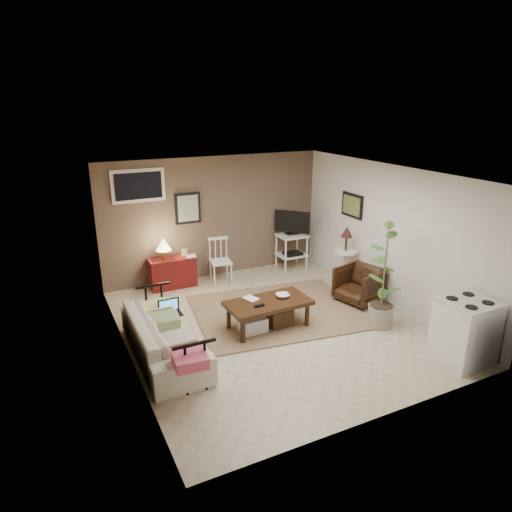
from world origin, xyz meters
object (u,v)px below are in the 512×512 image
sofa (163,330)px  side_table (346,250)px  spindle_chair (220,262)px  stove (465,331)px  red_console (172,270)px  potted_plant (385,271)px  tv_stand (292,239)px  coffee_table (268,312)px  armchair (359,283)px

sofa → side_table: side_table is taller
spindle_chair → stove: stove is taller
sofa → red_console: size_ratio=2.05×
red_console → spindle_chair: 0.96m
sofa → potted_plant: 3.41m
tv_stand → side_table: 1.35m
side_table → potted_plant: potted_plant is taller
coffee_table → potted_plant: potted_plant is taller
red_console → stove: red_console is taller
red_console → side_table: (2.99, -1.40, 0.39)m
tv_stand → side_table: bearing=-71.9°
red_console → sofa: bearing=-108.5°
armchair → stove: 2.18m
tv_stand → armchair: bearing=-84.1°
side_table → armchair: size_ratio=1.67×
red_console → spindle_chair: (0.94, -0.15, 0.06)m
sofa → side_table: bearing=-75.4°
potted_plant → sofa: bearing=169.5°
red_console → armchair: (2.78, -2.12, 0.01)m
potted_plant → stove: 1.41m
red_console → tv_stand: 2.59m
spindle_chair → stove: (1.90, -4.15, 0.04)m
sofa → spindle_chair: (1.74, 2.24, 0.01)m
side_table → stove: (-0.15, -2.89, -0.28)m
sofa → stove: (3.64, -1.91, 0.05)m
coffee_table → tv_stand: bearing=52.1°
coffee_table → armchair: (1.91, 0.18, 0.08)m
sofa → red_console: 2.52m
coffee_table → potted_plant: 1.90m
red_console → tv_stand: tv_stand is taller
coffee_table → stove: (1.97, -1.99, 0.18)m
armchair → potted_plant: potted_plant is taller
sofa → spindle_chair: spindle_chair is taller
potted_plant → stove: potted_plant is taller
coffee_table → red_console: size_ratio=1.32×
red_console → potted_plant: 3.96m
coffee_table → tv_stand: (1.70, 2.18, 0.38)m
coffee_table → tv_stand: 2.80m
tv_stand → stove: bearing=-86.3°
tv_stand → stove: (0.27, -4.18, -0.21)m
red_console → tv_stand: bearing=-2.6°
red_console → tv_stand: (2.57, -0.12, 0.31)m
coffee_table → sofa: sofa is taller
sofa → stove: 4.11m
side_table → stove: size_ratio=1.30×
armchair → stove: bearing=-12.8°
red_console → stove: size_ratio=1.10×
side_table → stove: side_table is taller
side_table → potted_plant: (-0.48, -1.60, 0.19)m
sofa → side_table: (3.79, 0.99, 0.33)m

